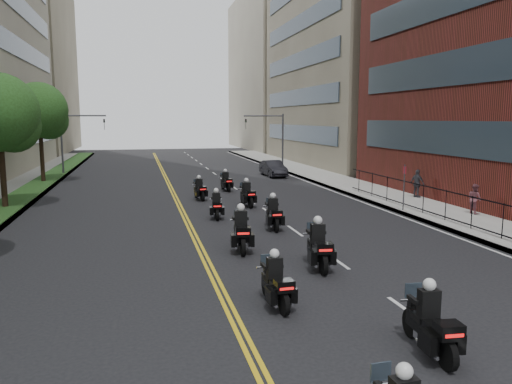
% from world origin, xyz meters
% --- Properties ---
extents(sidewalk_right, '(4.00, 90.00, 0.15)m').
position_xyz_m(sidewalk_right, '(12.00, 25.00, 0.07)').
color(sidewalk_right, gray).
rests_on(sidewalk_right, ground).
extents(grass_strip, '(2.00, 90.00, 0.04)m').
position_xyz_m(grass_strip, '(-11.20, 25.00, 0.17)').
color(grass_strip, '#163B15').
rests_on(grass_strip, sidewalk_left).
extents(building_right_tan, '(15.11, 28.00, 30.00)m').
position_xyz_m(building_right_tan, '(21.48, 48.00, 15.00)').
color(building_right_tan, '#746A55').
rests_on(building_right_tan, ground).
extents(building_right_far, '(15.00, 28.00, 26.00)m').
position_xyz_m(building_right_far, '(21.50, 78.00, 13.00)').
color(building_right_far, gray).
rests_on(building_right_far, ground).
extents(building_left_far, '(16.00, 28.00, 26.00)m').
position_xyz_m(building_left_far, '(-22.00, 78.00, 13.00)').
color(building_left_far, '#746A55').
rests_on(building_left_far, ground).
extents(iron_fence, '(0.05, 28.00, 1.50)m').
position_xyz_m(iron_fence, '(11.00, 12.00, 0.90)').
color(iron_fence, black).
rests_on(iron_fence, sidewalk_right).
extents(traffic_signal_right, '(4.09, 0.20, 5.60)m').
position_xyz_m(traffic_signal_right, '(9.54, 42.00, 3.70)').
color(traffic_signal_right, '#3F3F44').
rests_on(traffic_signal_right, ground).
extents(traffic_signal_left, '(4.09, 0.20, 5.60)m').
position_xyz_m(traffic_signal_left, '(-9.54, 42.00, 3.70)').
color(traffic_signal_left, '#3F3F44').
rests_on(traffic_signal_left, ground).
extents(motorcycle_1, '(0.59, 2.29, 1.69)m').
position_xyz_m(motorcycle_1, '(2.37, 2.71, 0.67)').
color(motorcycle_1, black).
rests_on(motorcycle_1, ground).
extents(motorcycle_2, '(0.53, 2.17, 1.60)m').
position_xyz_m(motorcycle_2, '(-0.17, 6.22, 0.63)').
color(motorcycle_2, black).
rests_on(motorcycle_2, ground).
extents(motorcycle_3, '(0.73, 2.46, 1.82)m').
position_xyz_m(motorcycle_3, '(2.21, 9.28, 0.72)').
color(motorcycle_3, black).
rests_on(motorcycle_3, ground).
extents(motorcycle_4, '(0.74, 2.51, 1.85)m').
position_xyz_m(motorcycle_4, '(0.09, 12.18, 0.73)').
color(motorcycle_4, black).
rests_on(motorcycle_4, ground).
extents(motorcycle_5, '(0.61, 2.31, 1.70)m').
position_xyz_m(motorcycle_5, '(2.33, 15.63, 0.67)').
color(motorcycle_5, black).
rests_on(motorcycle_5, ground).
extents(motorcycle_6, '(0.59, 2.12, 1.57)m').
position_xyz_m(motorcycle_6, '(0.13, 18.78, 0.62)').
color(motorcycle_6, black).
rests_on(motorcycle_6, ground).
extents(motorcycle_7, '(0.58, 2.27, 1.68)m').
position_xyz_m(motorcycle_7, '(2.43, 21.88, 0.66)').
color(motorcycle_7, black).
rests_on(motorcycle_7, ground).
extents(motorcycle_8, '(0.65, 2.12, 1.57)m').
position_xyz_m(motorcycle_8, '(-0.00, 24.94, 0.62)').
color(motorcycle_8, black).
rests_on(motorcycle_8, ground).
extents(motorcycle_9, '(0.59, 2.13, 1.57)m').
position_xyz_m(motorcycle_9, '(2.31, 28.45, 0.62)').
color(motorcycle_9, black).
rests_on(motorcycle_9, ground).
extents(parked_sedan, '(1.64, 4.35, 1.42)m').
position_xyz_m(parked_sedan, '(8.00, 36.44, 0.71)').
color(parked_sedan, black).
rests_on(parked_sedan, ground).
extents(pedestrian_b, '(0.63, 0.79, 1.58)m').
position_xyz_m(pedestrian_b, '(13.50, 16.15, 0.94)').
color(pedestrian_b, brown).
rests_on(pedestrian_b, sidewalk_right).
extents(pedestrian_c, '(0.75, 1.13, 1.79)m').
position_xyz_m(pedestrian_c, '(13.50, 21.76, 1.05)').
color(pedestrian_c, '#393940').
rests_on(pedestrian_c, sidewalk_right).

